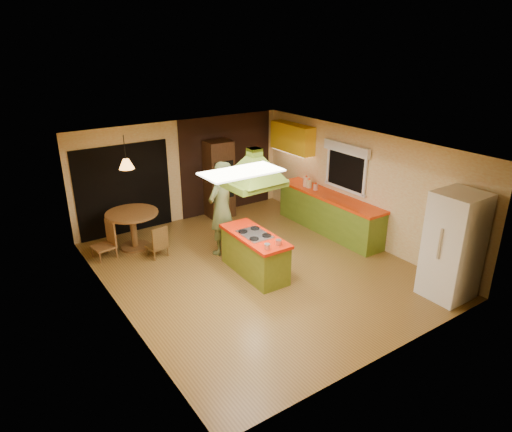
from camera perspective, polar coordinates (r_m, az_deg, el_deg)
ground at (r=9.22m, az=0.15°, el=-6.58°), size 6.50×6.50×0.00m
room_walls at (r=8.69m, az=0.16°, el=0.69°), size 5.50×6.50×6.50m
ceiling_plane at (r=8.32m, az=0.17°, el=8.74°), size 6.50×6.50×0.00m
brick_panel at (r=11.93m, az=-3.66°, el=6.54°), size 2.64×0.03×2.50m
nook_opening at (r=10.91m, az=-16.16°, el=3.14°), size 2.20×0.03×2.10m
right_counter at (r=10.86m, az=9.08°, el=0.37°), size 0.62×3.05×0.92m
upper_cabinets at (r=11.66m, az=4.56°, el=9.71°), size 0.34×1.40×0.70m
window_right at (r=10.49m, az=11.24°, el=6.98°), size 0.12×1.35×1.06m
fluor_panel at (r=6.77m, az=-1.80°, el=5.53°), size 1.20×0.60×0.03m
kitchen_island at (r=8.87m, az=-0.17°, el=-4.73°), size 0.69×1.65×0.84m
range_hood at (r=8.22m, az=-0.19°, el=6.78°), size 1.06×0.79×0.79m
man at (r=9.52m, az=-4.35°, el=0.96°), size 0.86×0.73×2.00m
refrigerator at (r=8.61m, az=23.45°, el=-3.44°), size 0.80×0.76×1.94m
wall_oven at (r=11.57m, az=-4.68°, el=4.62°), size 0.67×0.62×1.96m
dining_table at (r=10.20m, az=-15.15°, el=-0.83°), size 1.12×1.12×0.83m
chair_left at (r=10.01m, az=-18.60°, el=-2.93°), size 0.48×0.48×0.77m
chair_near at (r=9.80m, az=-12.35°, el=-3.03°), size 0.43×0.43×0.70m
pendant_lamp at (r=9.78m, az=-15.90°, el=6.27°), size 0.40×0.40×0.20m
canister_large at (r=11.19m, az=6.30°, el=4.28°), size 0.17×0.17×0.23m
canister_medium at (r=11.12m, az=6.66°, el=4.04°), size 0.14×0.14×0.19m
canister_small at (r=10.96m, az=7.46°, el=3.60°), size 0.11×0.11×0.14m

